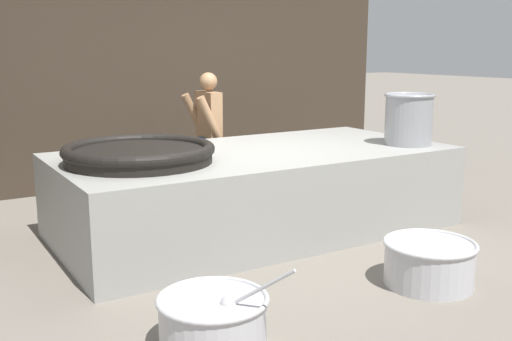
# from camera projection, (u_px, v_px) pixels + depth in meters

# --- Properties ---
(ground_plane) EXTENTS (60.00, 60.00, 0.00)m
(ground_plane) POSITION_uv_depth(u_px,v_px,m) (256.00, 229.00, 6.29)
(ground_plane) COLOR slate
(back_wall) EXTENTS (7.64, 0.24, 4.27)m
(back_wall) POSITION_uv_depth(u_px,v_px,m) (150.00, 28.00, 8.22)
(back_wall) COLOR #382D23
(back_wall) RESTS_ON ground_plane
(hearth_platform) EXTENTS (4.00, 1.96, 0.84)m
(hearth_platform) POSITION_uv_depth(u_px,v_px,m) (256.00, 190.00, 6.20)
(hearth_platform) COLOR gray
(hearth_platform) RESTS_ON ground_plane
(giant_wok_near) EXTENTS (1.38, 1.38, 0.18)m
(giant_wok_near) POSITION_uv_depth(u_px,v_px,m) (139.00, 153.00, 5.44)
(giant_wok_near) COLOR black
(giant_wok_near) RESTS_ON hearth_platform
(stock_pot) EXTENTS (0.54, 0.54, 0.55)m
(stock_pot) POSITION_uv_depth(u_px,v_px,m) (409.00, 118.00, 6.43)
(stock_pot) COLOR gray
(stock_pot) RESTS_ON hearth_platform
(cook) EXTENTS (0.38, 0.58, 1.58)m
(cook) POSITION_uv_depth(u_px,v_px,m) (208.00, 132.00, 7.36)
(cook) COLOR #9E7551
(cook) RESTS_ON ground_plane
(prep_bowl_vegetables) EXTENTS (0.72, 0.87, 0.63)m
(prep_bowl_vegetables) POSITION_uv_depth(u_px,v_px,m) (213.00, 319.00, 3.79)
(prep_bowl_vegetables) COLOR #B7B7BC
(prep_bowl_vegetables) RESTS_ON ground_plane
(prep_bowl_meat) EXTENTS (0.74, 0.74, 0.36)m
(prep_bowl_meat) POSITION_uv_depth(u_px,v_px,m) (429.00, 261.00, 4.79)
(prep_bowl_meat) COLOR #B7B7BC
(prep_bowl_meat) RESTS_ON ground_plane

